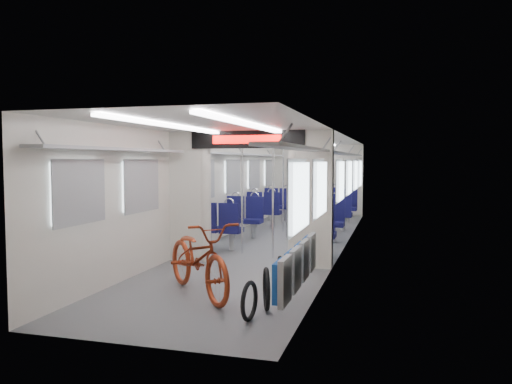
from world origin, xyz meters
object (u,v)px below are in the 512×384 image
at_px(bike_hoop_a, 249,303).
at_px(bike_hoop_b, 266,291).
at_px(seat_bay_near_right, 318,222).
at_px(stanchion_far_left, 283,186).
at_px(bicycle, 199,257).
at_px(seat_bay_far_left, 271,205).
at_px(flip_bench, 298,264).
at_px(seat_bay_near_left, 233,219).
at_px(stanchion_near_left, 242,194).
at_px(seat_bay_far_right, 338,206).
at_px(stanchion_far_right, 306,187).
at_px(bike_hoop_c, 280,277).
at_px(stanchion_near_right, 273,196).

bearing_deg(bike_hoop_a, bike_hoop_b, 78.77).
distance_m(seat_bay_near_right, stanchion_far_left, 2.54).
relative_size(bicycle, seat_bay_far_left, 0.99).
bearing_deg(bicycle, bike_hoop_a, -85.92).
xyz_separation_m(flip_bench, bike_hoop_b, (-0.38, 0.00, -0.34)).
bearing_deg(seat_bay_near_left, bike_hoop_a, -69.70).
xyz_separation_m(bike_hoop_a, seat_bay_near_right, (0.05, 4.83, 0.33)).
relative_size(stanchion_near_left, stanchion_far_left, 1.00).
distance_m(seat_bay_near_left, seat_bay_far_right, 3.97).
relative_size(seat_bay_near_right, stanchion_near_left, 0.88).
relative_size(seat_bay_far_left, stanchion_near_left, 0.85).
distance_m(stanchion_near_left, stanchion_far_right, 2.89).
relative_size(bicycle, seat_bay_far_right, 0.91).
bearing_deg(bike_hoop_c, stanchion_near_right, 105.75).
xyz_separation_m(flip_bench, stanchion_far_right, (-1.00, 6.23, 0.57)).
xyz_separation_m(bike_hoop_b, seat_bay_far_right, (-0.04, 8.00, 0.31)).
bearing_deg(stanchion_far_left, seat_bay_far_right, 50.24).
bearing_deg(flip_bench, seat_bay_near_right, 95.44).
bearing_deg(seat_bay_far_right, seat_bay_near_right, -90.00).
bearing_deg(bike_hoop_c, stanchion_far_right, 96.36).
bearing_deg(stanchion_near_left, bike_hoop_b, -68.33).
bearing_deg(bike_hoop_c, bike_hoop_a, -93.63).
bearing_deg(stanchion_near_right, seat_bay_near_left, 131.93).
distance_m(bike_hoop_c, seat_bay_far_left, 7.51).
xyz_separation_m(seat_bay_far_left, stanchion_far_left, (0.66, -1.46, 0.62)).
distance_m(seat_bay_near_left, stanchion_near_left, 1.35).
relative_size(seat_bay_near_right, seat_bay_far_left, 1.04).
xyz_separation_m(stanchion_near_left, stanchion_near_right, (0.68, -0.30, 0.00)).
height_order(bicycle, seat_bay_near_right, seat_bay_near_right).
height_order(bike_hoop_c, seat_bay_near_left, seat_bay_near_left).
bearing_deg(seat_bay_near_left, bicycle, -77.97).
distance_m(seat_bay_near_right, stanchion_near_right, 1.55).
bearing_deg(stanchion_far_left, stanchion_near_left, -92.18).
height_order(bike_hoop_c, seat_bay_near_right, seat_bay_near_right).
xyz_separation_m(seat_bay_far_left, stanchion_far_right, (1.29, -1.79, 0.62)).
height_order(bicycle, stanchion_far_left, stanchion_far_left).
relative_size(stanchion_near_left, stanchion_far_right, 1.00).
bearing_deg(stanchion_near_left, stanchion_far_right, 75.13).
relative_size(bike_hoop_b, stanchion_far_left, 0.23).
bearing_deg(stanchion_near_right, stanchion_far_right, 88.87).
relative_size(seat_bay_far_left, stanchion_far_right, 0.85).
bearing_deg(seat_bay_near_left, bike_hoop_b, -66.99).
bearing_deg(seat_bay_far_right, seat_bay_near_left, -118.12).
bearing_deg(bike_hoop_a, seat_bay_far_left, 102.19).
bearing_deg(bicycle, stanchion_near_left, 52.04).
xyz_separation_m(bike_hoop_a, stanchion_far_left, (-1.16, 6.98, 0.95)).
height_order(bike_hoop_b, seat_bay_far_right, seat_bay_far_right).
bearing_deg(bike_hoop_c, seat_bay_near_left, 116.88).
relative_size(bike_hoop_a, bike_hoop_b, 0.88).
relative_size(bike_hoop_b, seat_bay_far_right, 0.25).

